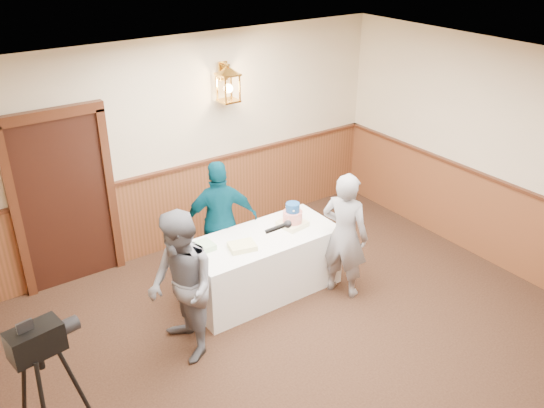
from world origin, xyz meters
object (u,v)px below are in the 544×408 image
at_px(display_table, 262,264).
at_px(assistant_p, 221,221).
at_px(tiered_cake, 293,217).
at_px(baker, 345,235).
at_px(interviewer, 182,287).
at_px(sheet_cake_yellow, 242,246).
at_px(sheet_cake_green, 201,247).

height_order(display_table, assistant_p, assistant_p).
bearing_deg(tiered_cake, baker, -59.05).
height_order(tiered_cake, assistant_p, assistant_p).
distance_m(interviewer, baker, 2.03).
bearing_deg(tiered_cake, display_table, -179.36).
bearing_deg(assistant_p, display_table, 131.28).
bearing_deg(display_table, sheet_cake_yellow, -163.28).
xyz_separation_m(display_table, tiered_cake, (0.44, 0.00, 0.49)).
distance_m(sheet_cake_green, assistant_p, 0.64).
relative_size(tiered_cake, interviewer, 0.21).
height_order(interviewer, assistant_p, interviewer).
relative_size(display_table, baker, 1.17).
xyz_separation_m(sheet_cake_green, interviewer, (-0.54, -0.60, 0.02)).
bearing_deg(sheet_cake_yellow, assistant_p, 80.70).
relative_size(sheet_cake_green, baker, 0.18).
height_order(tiered_cake, interviewer, interviewer).
xyz_separation_m(sheet_cake_yellow, sheet_cake_green, (-0.39, 0.24, 0.00)).
relative_size(baker, assistant_p, 1.00).
xyz_separation_m(display_table, sheet_cake_yellow, (-0.33, -0.10, 0.41)).
distance_m(sheet_cake_green, baker, 1.65).
bearing_deg(sheet_cake_yellow, sheet_cake_green, 148.06).
height_order(display_table, interviewer, interviewer).
xyz_separation_m(display_table, assistant_p, (-0.23, 0.55, 0.40)).
distance_m(display_table, interviewer, 1.40).
bearing_deg(interviewer, sheet_cake_green, 143.00).
relative_size(sheet_cake_yellow, assistant_p, 0.19).
relative_size(interviewer, assistant_p, 1.04).
relative_size(tiered_cake, assistant_p, 0.21).
distance_m(tiered_cake, sheet_cake_green, 1.17).
distance_m(sheet_cake_yellow, interviewer, 0.99).
relative_size(display_table, sheet_cake_green, 6.44).
height_order(tiered_cake, sheet_cake_green, tiered_cake).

